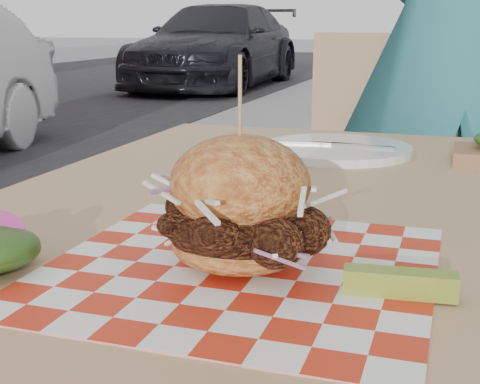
{
  "coord_description": "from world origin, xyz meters",
  "views": [
    {
      "loc": [
        0.04,
        -0.53,
        0.98
      ],
      "look_at": [
        -0.15,
        0.04,
        0.82
      ],
      "focal_mm": 50.0,
      "sensor_mm": 36.0,
      "label": 1
    }
  ],
  "objects_px": {
    "patio_table": "(287,257)",
    "sandwich": "(240,211)",
    "patio_chair": "(384,184)",
    "diner": "(460,46)",
    "car_dark": "(218,45)"
  },
  "relations": [
    {
      "from": "patio_chair",
      "to": "sandwich",
      "type": "relative_size",
      "value": 4.8
    },
    {
      "from": "patio_table",
      "to": "patio_chair",
      "type": "bearing_deg",
      "value": 88.3
    },
    {
      "from": "sandwich",
      "to": "car_dark",
      "type": "bearing_deg",
      "value": 110.13
    },
    {
      "from": "patio_table",
      "to": "sandwich",
      "type": "xyz_separation_m",
      "value": [
        0.02,
        -0.26,
        0.14
      ]
    },
    {
      "from": "car_dark",
      "to": "patio_chair",
      "type": "relative_size",
      "value": 4.6
    },
    {
      "from": "car_dark",
      "to": "patio_chair",
      "type": "bearing_deg",
      "value": -67.65
    },
    {
      "from": "diner",
      "to": "sandwich",
      "type": "height_order",
      "value": "diner"
    },
    {
      "from": "diner",
      "to": "patio_table",
      "type": "bearing_deg",
      "value": 73.52
    },
    {
      "from": "patio_chair",
      "to": "sandwich",
      "type": "bearing_deg",
      "value": -73.61
    },
    {
      "from": "diner",
      "to": "car_dark",
      "type": "height_order",
      "value": "diner"
    },
    {
      "from": "sandwich",
      "to": "patio_table",
      "type": "bearing_deg",
      "value": 93.76
    },
    {
      "from": "car_dark",
      "to": "patio_table",
      "type": "bearing_deg",
      "value": -70.01
    },
    {
      "from": "diner",
      "to": "sandwich",
      "type": "xyz_separation_m",
      "value": [
        -0.18,
        -1.21,
        -0.12
      ]
    },
    {
      "from": "diner",
      "to": "patio_table",
      "type": "xyz_separation_m",
      "value": [
        -0.2,
        -0.96,
        -0.25
      ]
    },
    {
      "from": "diner",
      "to": "patio_table",
      "type": "height_order",
      "value": "diner"
    }
  ]
}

